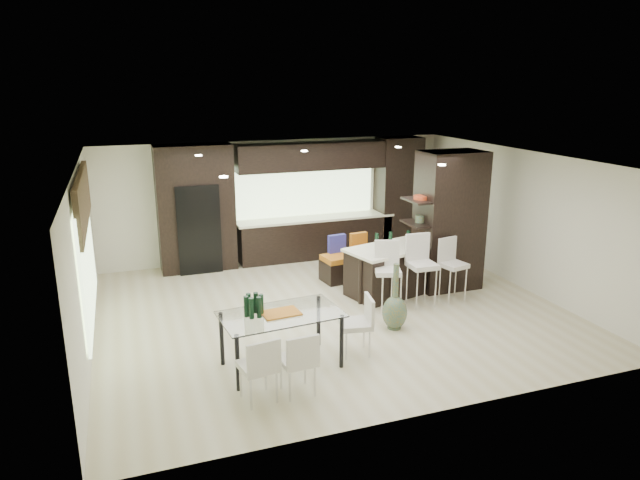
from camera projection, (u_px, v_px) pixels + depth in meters
name	position (u px, v px, depth m)	size (l,w,h in m)	color
ground	(331.00, 310.00, 10.24)	(8.00, 8.00, 0.00)	beige
back_wall	(278.00, 199.00, 13.05)	(8.00, 0.02, 2.70)	silver
left_wall	(84.00, 261.00, 8.59)	(0.02, 7.00, 2.70)	silver
right_wall	(522.00, 220.00, 11.17)	(0.02, 7.00, 2.70)	silver
ceiling	(332.00, 160.00, 9.51)	(8.00, 7.00, 0.02)	white
window_left	(87.00, 257.00, 8.78)	(0.04, 3.20, 1.90)	#B2D199
window_back	(303.00, 190.00, 13.16)	(3.40, 0.04, 1.20)	#B2D199
stone_accent	(82.00, 200.00, 8.55)	(0.08, 3.00, 0.80)	brown
ceiling_spots	(327.00, 159.00, 9.74)	(4.00, 3.00, 0.02)	white
back_cabinetry	(303.00, 201.00, 12.91)	(6.80, 0.68, 2.70)	black
refrigerator	(197.00, 227.00, 12.20)	(0.90, 0.68, 1.90)	black
partition_column	(449.00, 221.00, 11.08)	(1.20, 0.80, 2.70)	black
kitchen_island	(401.00, 268.00, 11.08)	(2.21, 0.95, 0.92)	black
stool_left	(387.00, 283.00, 10.12)	(0.44, 0.44, 1.01)	silver
stool_mid	(421.00, 278.00, 10.32)	(0.47, 0.47, 1.06)	silver
stool_right	(453.00, 276.00, 10.58)	(0.42, 0.42, 0.95)	silver
bench	(355.00, 266.00, 11.83)	(1.41, 0.54, 0.54)	black
floor_vase	(395.00, 297.00, 9.34)	(0.41, 0.41, 1.13)	#4B5B40
dining_table	(281.00, 340.00, 8.14)	(1.69, 0.95, 0.81)	white
chair_near	(298.00, 364.00, 7.43)	(0.44, 0.44, 0.82)	silver
chair_far	(258.00, 371.00, 7.25)	(0.45, 0.45, 0.83)	silver
chair_end	(356.00, 328.00, 8.50)	(0.45, 0.45, 0.83)	silver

